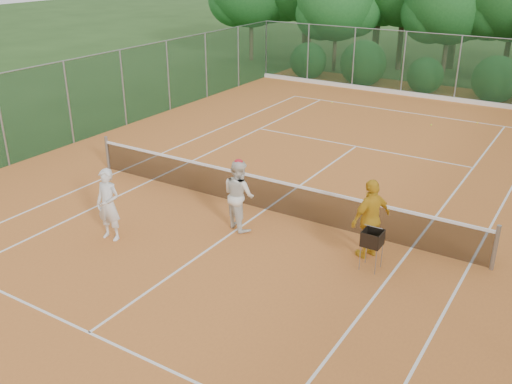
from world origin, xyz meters
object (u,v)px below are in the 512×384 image
Objects in this scene: player_center_grp at (239,194)px; ball_hopper at (372,239)px; player_yellow at (371,219)px; player_white at (108,205)px.

ball_hopper is at bearing -2.51° from player_center_grp.
player_yellow reaches higher than player_center_grp.
player_center_grp reaches higher than ball_hopper.
player_center_grp is 3.64m from ball_hopper.
player_center_grp is 3.38m from player_yellow.
player_center_grp reaches higher than player_white.
player_center_grp is (2.35, 2.18, 0.01)m from player_white.
ball_hopper is (0.27, -0.53, -0.21)m from player_yellow.
player_white is at bearing -41.46° from player_yellow.
player_white reaches higher than ball_hopper.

